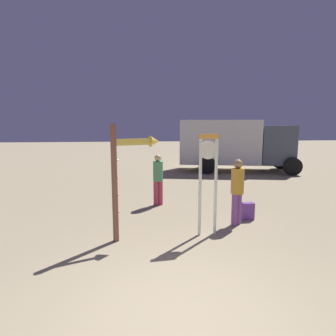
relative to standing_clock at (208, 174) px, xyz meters
The scene contains 7 objects.
ground_plane 3.36m from the standing_clock, 110.46° to the right, with size 80.00×80.00×0.00m, color tan.
standing_clock is the anchor object (origin of this frame).
arrow_sign 1.77m from the standing_clock, behind, with size 1.10×0.56×2.56m.
person_near_clock 1.17m from the standing_clock, 31.68° to the left, with size 0.32×0.32×1.69m.
backpack 2.03m from the standing_clock, 33.82° to the left, with size 0.31×0.22×0.46m.
person_distant 2.79m from the standing_clock, 110.20° to the left, with size 0.31×0.31×1.62m.
box_truck_near 9.56m from the standing_clock, 67.41° to the left, with size 6.53×3.57×2.78m.
Camera 1 is at (-0.53, -3.30, 2.54)m, focal length 30.15 mm.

